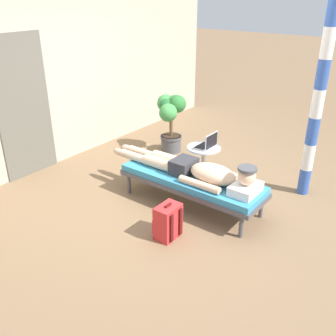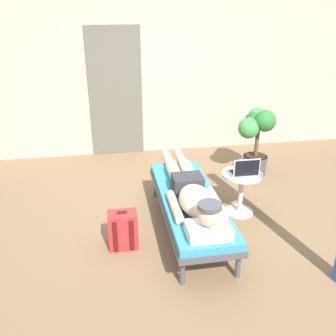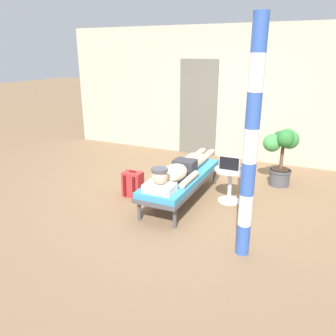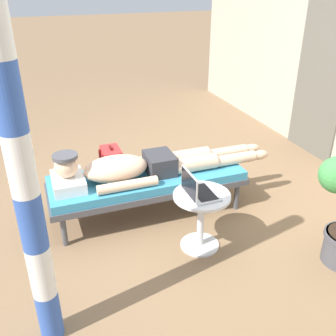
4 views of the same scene
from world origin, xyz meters
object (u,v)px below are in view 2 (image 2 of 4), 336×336
(person_reclining, at_px, (192,192))
(side_table, at_px, (241,186))
(potted_plant, at_px, (257,133))
(laptop, at_px, (244,171))
(lounge_chair, at_px, (190,203))
(backpack, at_px, (123,230))

(person_reclining, relative_size, side_table, 4.15)
(person_reclining, bearing_deg, side_table, 25.86)
(potted_plant, bearing_deg, laptop, -118.84)
(person_reclining, height_order, potted_plant, potted_plant)
(side_table, relative_size, laptop, 1.69)
(lounge_chair, distance_m, side_table, 0.73)
(laptop, relative_size, backpack, 0.73)
(laptop, bearing_deg, side_table, 90.00)
(potted_plant, bearing_deg, lounge_chair, -134.78)
(lounge_chair, bearing_deg, backpack, -166.10)
(lounge_chair, distance_m, backpack, 0.79)
(person_reclining, distance_m, backpack, 0.83)
(lounge_chair, relative_size, backpack, 4.49)
(side_table, height_order, backpack, side_table)
(lounge_chair, bearing_deg, person_reclining, -90.00)
(lounge_chair, relative_size, person_reclining, 0.88)
(laptop, relative_size, potted_plant, 0.31)
(lounge_chair, height_order, person_reclining, person_reclining)
(person_reclining, xyz_separation_m, laptop, (0.68, 0.28, 0.06))
(side_table, xyz_separation_m, backpack, (-1.43, -0.44, -0.16))
(lounge_chair, distance_m, laptop, 0.75)
(laptop, distance_m, backpack, 1.54)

